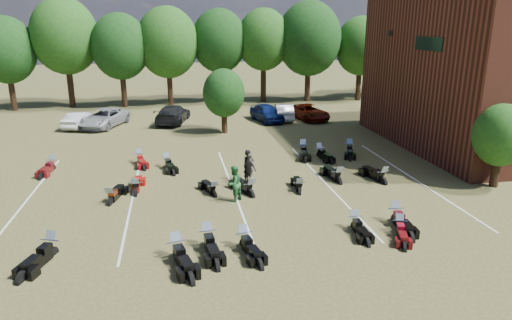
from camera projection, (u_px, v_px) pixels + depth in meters
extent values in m
plane|color=brown|center=(305.00, 208.00, 21.16)|extent=(160.00, 160.00, 0.00)
imported|color=silver|center=(80.00, 120.00, 36.98)|extent=(2.51, 4.17, 1.30)
imported|color=#93959B|center=(104.00, 118.00, 37.25)|extent=(4.17, 5.75, 1.45)
imported|color=black|center=(173.00, 114.00, 38.71)|extent=(3.35, 5.60, 1.52)
imported|color=#0C1A54|center=(267.00, 113.00, 39.34)|extent=(2.69, 4.67, 1.50)
imported|color=#B8B7B3|center=(283.00, 112.00, 40.03)|extent=(1.95, 4.33, 1.38)
imported|color=#4F0E04|center=(309.00, 112.00, 40.08)|extent=(3.24, 5.10, 1.31)
imported|color=#333237|center=(401.00, 109.00, 41.21)|extent=(3.35, 4.97, 1.34)
imported|color=black|center=(248.00, 166.00, 24.26)|extent=(0.77, 0.66, 1.79)
imported|color=#266530|center=(234.00, 184.00, 21.71)|extent=(1.08, 1.06, 1.76)
imported|color=#59544C|center=(250.00, 169.00, 24.13)|extent=(0.83, 1.02, 1.63)
cube|color=black|center=(390.00, 33.00, 31.87)|extent=(0.30, 0.40, 0.30)
cube|color=black|center=(429.00, 44.00, 27.33)|extent=(0.06, 3.00, 0.80)
cylinder|color=black|center=(14.00, 89.00, 44.29)|extent=(0.58, 0.58, 4.08)
ellipsoid|color=#1E4C19|center=(7.00, 43.00, 43.04)|extent=(6.00, 6.00, 6.90)
cylinder|color=black|center=(68.00, 87.00, 45.14)|extent=(0.58, 0.58, 4.08)
ellipsoid|color=#1E4C19|center=(63.00, 43.00, 43.89)|extent=(6.00, 6.00, 6.90)
cylinder|color=black|center=(120.00, 86.00, 45.99)|extent=(0.57, 0.58, 4.08)
ellipsoid|color=#1E4C19|center=(117.00, 42.00, 44.75)|extent=(6.00, 6.00, 6.90)
cylinder|color=black|center=(171.00, 85.00, 46.85)|extent=(0.57, 0.58, 4.08)
ellipsoid|color=#1E4C19|center=(168.00, 42.00, 45.60)|extent=(6.00, 6.00, 6.90)
cylinder|color=black|center=(219.00, 84.00, 47.70)|extent=(0.58, 0.58, 4.08)
ellipsoid|color=#1E4C19|center=(218.00, 42.00, 46.45)|extent=(6.00, 6.00, 6.90)
cylinder|color=black|center=(266.00, 83.00, 48.55)|extent=(0.57, 0.58, 4.08)
ellipsoid|color=#1E4C19|center=(266.00, 41.00, 47.30)|extent=(6.00, 6.00, 6.90)
cylinder|color=black|center=(311.00, 82.00, 49.40)|extent=(0.57, 0.58, 4.08)
ellipsoid|color=#1E4C19|center=(312.00, 41.00, 48.16)|extent=(6.00, 6.00, 6.90)
cylinder|color=black|center=(355.00, 81.00, 50.26)|extent=(0.57, 0.58, 4.08)
ellipsoid|color=#1E4C19|center=(357.00, 40.00, 49.01)|extent=(6.00, 6.00, 6.90)
cylinder|color=black|center=(397.00, 80.00, 51.11)|extent=(0.58, 0.58, 4.08)
ellipsoid|color=#1E4C19|center=(400.00, 40.00, 49.86)|extent=(6.00, 6.00, 6.90)
cylinder|color=black|center=(438.00, 79.00, 51.96)|extent=(0.58, 0.58, 4.08)
ellipsoid|color=#1E4C19|center=(442.00, 40.00, 50.72)|extent=(6.00, 6.00, 6.90)
cylinder|color=black|center=(496.00, 171.00, 23.64)|extent=(0.24, 0.24, 1.71)
sphere|color=#1E4C19|center=(501.00, 135.00, 23.09)|extent=(2.80, 2.80, 2.80)
cylinder|color=black|center=(224.00, 121.00, 35.13)|extent=(0.24, 0.24, 1.90)
sphere|color=#1E4C19|center=(224.00, 93.00, 34.51)|extent=(3.20, 3.20, 3.20)
cube|color=silver|center=(25.00, 202.00, 21.76)|extent=(0.10, 14.00, 0.01)
cube|color=silver|center=(133.00, 195.00, 22.62)|extent=(0.10, 14.00, 0.01)
cube|color=silver|center=(233.00, 189.00, 23.47)|extent=(0.10, 14.00, 0.01)
cube|color=silver|center=(326.00, 183.00, 24.32)|extent=(0.10, 14.00, 0.01)
cube|color=silver|center=(412.00, 178.00, 25.18)|extent=(0.10, 14.00, 0.01)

